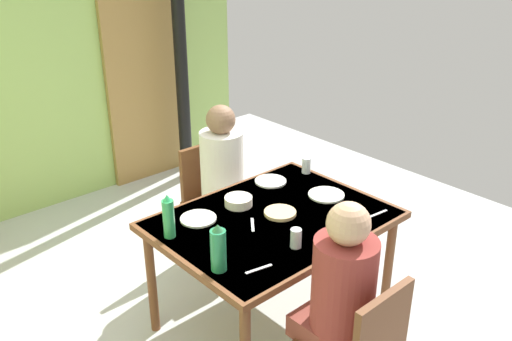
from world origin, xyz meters
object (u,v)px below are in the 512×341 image
Objects in this scene: water_bottle_green_near at (169,217)px; water_bottle_green_far at (218,249)px; person_far_diner at (223,166)px; serving_bowl_center at (238,201)px; dining_table at (273,228)px; person_near_diner at (341,286)px; chair_far_diner at (212,196)px.

water_bottle_green_near is 0.43m from water_bottle_green_far.
serving_bowl_center is (-0.26, -0.47, -0.00)m from person_far_diner.
dining_table is 1.72× the size of person_near_diner.
chair_far_diner is at bearing 53.98° from water_bottle_green_far.
dining_table is at bearing 76.57° from chair_far_diner.
person_far_diner is at bearing 74.13° from dining_table.
water_bottle_green_near is 1.00× the size of water_bottle_green_far.
water_bottle_green_far is (-0.77, -1.05, 0.38)m from chair_far_diner.
water_bottle_green_far reaches higher than dining_table.
person_far_diner is 3.01× the size of water_bottle_green_far.
chair_far_diner is 3.40× the size of water_bottle_green_far.
person_far_diner is at bearing 72.56° from person_near_diner.
person_near_diner is 3.01× the size of water_bottle_green_near.
water_bottle_green_near is 0.52m from serving_bowl_center.
chair_far_diner is (0.20, 0.85, -0.18)m from dining_table.
chair_far_diner reaches higher than dining_table.
chair_far_diner is 0.31m from person_far_diner.
water_bottle_green_near is at bearing -177.16° from serving_bowl_center.
dining_table is 0.75m from person_far_diner.
person_far_diner is at bearing 90.00° from chair_far_diner.
water_bottle_green_far is at bearing 53.98° from chair_far_diner.
water_bottle_green_near and water_bottle_green_far have the same top height.
dining_table is 1.52× the size of chair_far_diner.
serving_bowl_center is at bearing 101.84° from dining_table.
serving_bowl_center is at bearing 41.53° from water_bottle_green_far.
person_far_diner reaches higher than chair_far_diner.
chair_far_diner is 1.06m from water_bottle_green_near.
person_near_diner is 1.50m from person_far_diner.
water_bottle_green_far is (-0.56, -0.20, 0.19)m from dining_table.
chair_far_diner is at bearing 39.15° from water_bottle_green_near.
chair_far_diner is at bearing 76.57° from dining_table.
person_near_diner is 3.01× the size of water_bottle_green_far.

